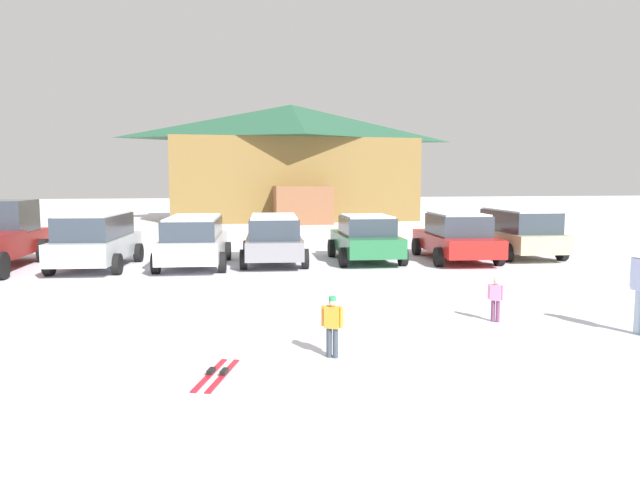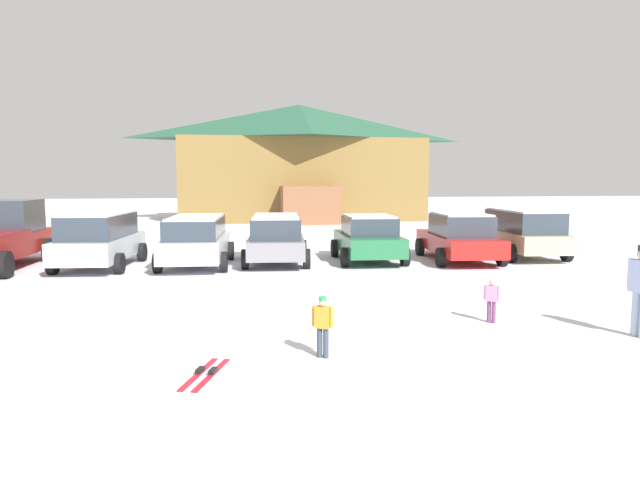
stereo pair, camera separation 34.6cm
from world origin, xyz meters
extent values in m
plane|color=silver|center=(0.00, 0.00, 0.00)|extent=(160.00, 160.00, 0.00)
cube|color=brown|center=(1.73, 33.52, 2.78)|extent=(16.60, 8.05, 5.56)
pyramid|color=#23533A|center=(1.73, 33.52, 6.78)|extent=(17.22, 8.67, 2.45)
cube|color=brown|center=(1.86, 28.83, 1.20)|extent=(3.65, 1.90, 2.40)
cube|color=#B5BDBD|center=(-7.20, 12.29, 0.66)|extent=(2.23, 4.49, 0.68)
cube|color=#2D3842|center=(-7.20, 12.21, 1.36)|extent=(1.91, 3.43, 0.72)
cube|color=white|center=(-7.20, 12.21, 1.75)|extent=(1.79, 3.26, 0.06)
cylinder|color=black|center=(-8.04, 13.72, 0.32)|extent=(0.28, 0.66, 0.64)
cylinder|color=black|center=(-6.09, 13.53, 0.32)|extent=(0.28, 0.66, 0.64)
cylinder|color=black|center=(-8.30, 11.05, 0.32)|extent=(0.28, 0.66, 0.64)
cylinder|color=black|center=(-6.35, 10.86, 0.32)|extent=(0.28, 0.66, 0.64)
cube|color=silver|center=(-4.15, 12.16, 0.64)|extent=(2.16, 4.60, 0.65)
cube|color=#2D3842|center=(-4.15, 12.07, 1.27)|extent=(1.86, 3.51, 0.61)
cube|color=white|center=(-4.15, 12.07, 1.61)|extent=(1.74, 3.33, 0.06)
cylinder|color=black|center=(-5.04, 13.62, 0.32)|extent=(0.27, 0.65, 0.64)
cylinder|color=black|center=(-3.06, 13.48, 0.32)|extent=(0.27, 0.65, 0.64)
cylinder|color=black|center=(-5.23, 10.85, 0.32)|extent=(0.27, 0.65, 0.64)
cylinder|color=black|center=(-3.26, 10.71, 0.32)|extent=(0.27, 0.65, 0.64)
cube|color=gray|center=(-1.52, 12.43, 0.62)|extent=(2.15, 4.39, 0.59)
cube|color=#2D3842|center=(-1.52, 12.35, 1.24)|extent=(1.85, 3.35, 0.66)
cube|color=white|center=(-1.52, 12.35, 1.60)|extent=(1.73, 3.18, 0.06)
cylinder|color=black|center=(-2.38, 13.83, 0.32)|extent=(0.27, 0.66, 0.64)
cylinder|color=black|center=(-0.44, 13.67, 0.32)|extent=(0.27, 0.66, 0.64)
cylinder|color=black|center=(-2.60, 11.20, 0.32)|extent=(0.27, 0.66, 0.64)
cylinder|color=black|center=(-0.66, 11.04, 0.32)|extent=(0.27, 0.66, 0.64)
cube|color=#246A3D|center=(1.66, 12.37, 0.63)|extent=(2.02, 4.09, 0.63)
cube|color=#2D3842|center=(1.65, 12.17, 1.25)|extent=(1.71, 2.15, 0.60)
cube|color=white|center=(1.65, 12.17, 1.58)|extent=(1.60, 2.04, 0.06)
cylinder|color=black|center=(0.72, 13.65, 0.32)|extent=(0.25, 0.65, 0.64)
cylinder|color=black|center=(2.70, 13.57, 0.32)|extent=(0.25, 0.65, 0.64)
cylinder|color=black|center=(0.61, 11.17, 0.32)|extent=(0.25, 0.65, 0.64)
cylinder|color=black|center=(2.60, 11.08, 0.32)|extent=(0.25, 0.65, 0.64)
cube|color=red|center=(4.83, 12.06, 0.62)|extent=(2.28, 4.75, 0.59)
cube|color=#2D3842|center=(4.81, 11.83, 1.26)|extent=(1.86, 2.53, 0.70)
cube|color=white|center=(4.81, 11.83, 1.64)|extent=(1.74, 2.40, 0.06)
cylinder|color=black|center=(3.94, 13.56, 0.32)|extent=(0.27, 0.66, 0.64)
cylinder|color=black|center=(5.96, 13.39, 0.32)|extent=(0.27, 0.66, 0.64)
cylinder|color=black|center=(3.70, 10.72, 0.32)|extent=(0.27, 0.66, 0.64)
cylinder|color=black|center=(5.72, 10.55, 0.32)|extent=(0.27, 0.66, 0.64)
cube|color=tan|center=(7.52, 12.65, 0.63)|extent=(2.13, 4.57, 0.63)
cube|color=#2D3842|center=(7.52, 12.56, 1.32)|extent=(1.84, 3.49, 0.73)
cube|color=white|center=(7.52, 12.56, 1.71)|extent=(1.72, 3.31, 0.06)
cylinder|color=black|center=(6.62, 14.09, 0.32)|extent=(0.26, 0.65, 0.64)
cylinder|color=black|center=(8.60, 13.97, 0.32)|extent=(0.26, 0.65, 0.64)
cylinder|color=black|center=(6.44, 11.34, 0.32)|extent=(0.26, 0.65, 0.64)
cylinder|color=black|center=(8.42, 11.21, 0.32)|extent=(0.26, 0.65, 0.64)
cylinder|color=black|center=(-9.31, 14.09, 0.40)|extent=(0.29, 0.81, 0.80)
cylinder|color=black|center=(-9.44, 10.53, 0.40)|extent=(0.29, 0.81, 0.80)
cylinder|color=#6C395F|center=(2.06, 3.71, 0.22)|extent=(0.08, 0.08, 0.44)
cylinder|color=#6C395F|center=(2.12, 3.64, 0.22)|extent=(0.08, 0.08, 0.44)
cube|color=pink|center=(2.09, 3.67, 0.59)|extent=(0.24, 0.24, 0.31)
cylinder|color=pink|center=(1.99, 3.77, 0.60)|extent=(0.06, 0.06, 0.29)
cylinder|color=pink|center=(2.19, 3.58, 0.60)|extent=(0.06, 0.06, 0.29)
sphere|color=tan|center=(2.09, 3.67, 0.81)|extent=(0.11, 0.11, 0.11)
cylinder|color=beige|center=(2.09, 3.67, 0.87)|extent=(0.11, 0.11, 0.05)
cylinder|color=#343D4A|center=(-1.61, 2.01, 0.24)|extent=(0.09, 0.09, 0.49)
cylinder|color=#343D4A|center=(-1.52, 1.96, 0.24)|extent=(0.09, 0.09, 0.49)
cube|color=orange|center=(-1.57, 1.98, 0.66)|extent=(0.28, 0.24, 0.34)
cylinder|color=orange|center=(-1.70, 2.06, 0.67)|extent=(0.07, 0.07, 0.33)
cylinder|color=orange|center=(-1.44, 1.91, 0.67)|extent=(0.07, 0.07, 0.33)
sphere|color=tan|center=(-1.57, 1.98, 0.89)|extent=(0.12, 0.12, 0.12)
cylinder|color=#299650|center=(-1.57, 1.98, 0.96)|extent=(0.12, 0.12, 0.06)
cylinder|color=#9AB2C5|center=(4.26, 2.39, 0.41)|extent=(0.15, 0.15, 0.82)
cylinder|color=#A3B3E1|center=(4.24, 2.55, 1.12)|extent=(0.11, 0.11, 0.55)
cube|color=red|center=(-3.29, 1.41, 0.01)|extent=(0.51, 1.36, 0.02)
cube|color=black|center=(-3.28, 1.46, 0.05)|extent=(0.14, 0.22, 0.06)
cube|color=red|center=(-3.48, 1.47, 0.01)|extent=(0.51, 1.36, 0.02)
cube|color=black|center=(-3.47, 1.52, 0.05)|extent=(0.14, 0.22, 0.06)
camera|label=1|loc=(-3.29, -6.71, 2.84)|focal=32.00mm
camera|label=2|loc=(-2.95, -6.77, 2.84)|focal=32.00mm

